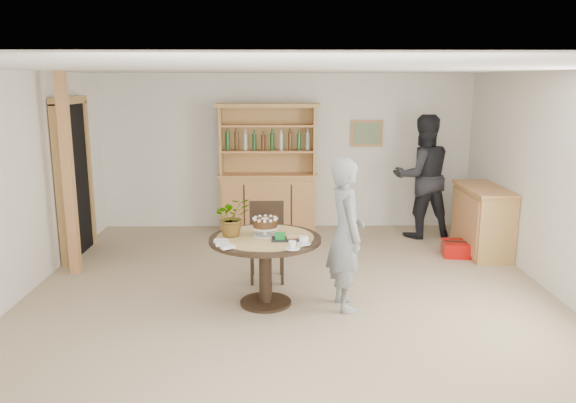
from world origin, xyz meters
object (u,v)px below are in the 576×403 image
at_px(sideboard, 483,220).
at_px(teen_boy, 346,234).
at_px(hutch, 268,189).
at_px(adult_person, 422,177).
at_px(dining_chair, 267,236).
at_px(red_suitcase, 465,249).
at_px(dining_table, 265,251).

xyz_separation_m(sideboard, teen_boy, (-2.16, -1.94, 0.34)).
distance_m(hutch, adult_person, 2.42).
bearing_deg(dining_chair, teen_boy, -49.02).
bearing_deg(adult_person, red_suitcase, 102.21).
bearing_deg(dining_table, adult_person, 48.85).
height_order(sideboard, dining_table, sideboard).
distance_m(sideboard, red_suitcase, 0.50).
bearing_deg(teen_boy, sideboard, -57.10).
height_order(dining_table, red_suitcase, dining_table).
bearing_deg(sideboard, dining_table, -148.49).
height_order(dining_table, adult_person, adult_person).
bearing_deg(teen_boy, dining_table, 74.19).
distance_m(hutch, dining_table, 3.09).
xyz_separation_m(teen_boy, adult_person, (1.50, 2.79, 0.13)).
height_order(hutch, adult_person, hutch).
relative_size(sideboard, dining_chair, 1.33).
xyz_separation_m(hutch, sideboard, (3.04, -1.24, -0.22)).
xyz_separation_m(sideboard, dining_chair, (-3.01, -1.01, 0.06)).
height_order(sideboard, adult_person, adult_person).
relative_size(teen_boy, adult_person, 0.86).
relative_size(dining_table, red_suitcase, 1.84).
distance_m(dining_chair, red_suitcase, 2.89).
distance_m(dining_table, teen_boy, 0.88).
bearing_deg(dining_chair, dining_table, -91.39).
bearing_deg(red_suitcase, hutch, 161.00).
bearing_deg(sideboard, hutch, 157.79).
height_order(dining_chair, teen_boy, teen_boy).
distance_m(dining_table, red_suitcase, 3.24).
xyz_separation_m(dining_table, teen_boy, (0.85, -0.10, 0.21)).
bearing_deg(hutch, sideboard, -22.21).
height_order(hutch, dining_table, hutch).
relative_size(dining_table, teen_boy, 0.74).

